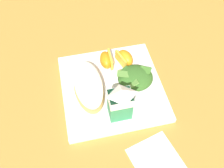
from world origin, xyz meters
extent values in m
plane|color=#C67A33|center=(0.00, 0.00, 0.00)|extent=(3.00, 3.00, 0.00)
cube|color=white|center=(0.00, 0.00, 0.01)|extent=(0.28, 0.28, 0.02)
ellipsoid|color=tan|center=(0.07, 0.00, 0.03)|extent=(0.08, 0.17, 0.03)
ellipsoid|color=brown|center=(0.07, 0.00, 0.04)|extent=(0.07, 0.16, 0.01)
ellipsoid|color=beige|center=(0.07, 0.00, 0.05)|extent=(0.08, 0.17, 0.01)
ellipsoid|color=#336023|center=(-0.07, 0.00, 0.04)|extent=(0.10, 0.09, 0.04)
cube|color=#5B8E3D|center=(-0.03, -0.01, 0.05)|extent=(0.04, 0.03, 0.01)
cube|color=#5B8E3D|center=(-0.05, 0.03, 0.05)|extent=(0.03, 0.03, 0.02)
cube|color=#336023|center=(-0.05, -0.02, 0.05)|extent=(0.04, 0.04, 0.01)
cube|color=#3D7028|center=(-0.10, -0.01, 0.05)|extent=(0.04, 0.04, 0.01)
cube|color=#2D8451|center=(0.00, 0.09, 0.06)|extent=(0.06, 0.04, 0.09)
cube|color=white|center=(0.00, 0.09, 0.09)|extent=(0.06, 0.05, 0.03)
pyramid|color=white|center=(0.00, 0.09, 0.12)|extent=(0.06, 0.04, 0.02)
ellipsoid|color=orange|center=(-0.06, -0.08, 0.04)|extent=(0.05, 0.07, 0.04)
cube|color=gold|center=(-0.04, -0.07, 0.04)|extent=(0.02, 0.06, 0.03)
ellipsoid|color=orange|center=(0.00, -0.08, 0.04)|extent=(0.04, 0.06, 0.04)
cube|color=gold|center=(-0.01, -0.08, 0.04)|extent=(0.01, 0.06, 0.03)
cube|color=white|center=(-0.06, 0.22, 0.00)|extent=(0.13, 0.13, 0.00)
camera|label=1|loc=(0.09, 0.39, 0.59)|focal=39.35mm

